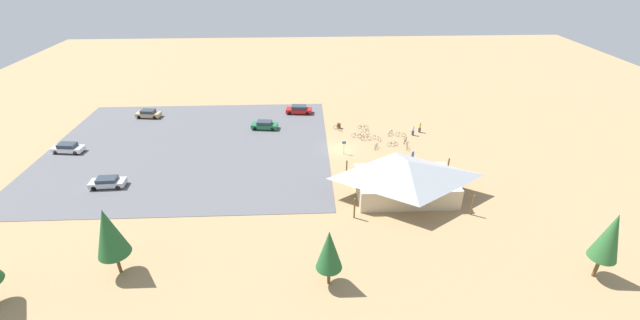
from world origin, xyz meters
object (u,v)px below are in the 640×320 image
Objects in this scene: pine_east at (610,237)px; car_green_aisle_side at (265,125)px; bike_pavilion at (406,177)px; car_silver_far_end at (108,182)px; trash_bin at (339,126)px; bicycle_green_yard_left at (376,146)px; pine_center at (329,250)px; car_tan_end_stall at (148,114)px; bicycle_blue_mid_cluster at (366,138)px; bicycle_black_front_row at (363,127)px; lot_sign at (344,146)px; bicycle_red_back_row at (357,136)px; bicycle_purple_by_bin at (405,140)px; pine_far_east at (109,232)px; bicycle_yellow_lone_west at (401,135)px; bicycle_silver_yard_center at (377,138)px; car_white_mid_lot at (68,148)px; bicycle_orange_near_porch at (337,128)px; car_red_near_entry at (299,109)px; visitor_at_bikes at (420,127)px; visitor_by_pavilion at (413,156)px; bicycle_white_trailside at (365,133)px; bicycle_black_edge_south at (393,144)px; bicycle_teal_yard_right at (390,133)px; visitor_crossing_yard at (413,130)px; bicycle_orange_lone_east at (407,146)px.

pine_east is 49.76m from car_green_aisle_side.
bike_pavilion is 38.49m from car_silver_far_end.
trash_bin is 9.33m from bicycle_green_yard_left.
pine_east reaches higher than pine_center.
car_tan_end_stall reaches higher than trash_bin.
car_green_aisle_side is at bearing -76.33° from pine_center.
pine_east is 35.77m from bicycle_blue_mid_cluster.
bicycle_black_front_row is at bearing 172.42° from trash_bin.
bicycle_red_back_row is (-2.61, -5.53, -1.05)m from lot_sign.
pine_far_east is at bearing 38.21° from bicycle_purple_by_bin.
bicycle_yellow_lone_west is at bearing -150.25° from lot_sign.
lot_sign is 6.20m from bicycle_red_back_row.
car_white_mid_lot reaches higher than bicycle_silver_yard_center.
car_red_near_entry is (6.52, -7.65, 0.40)m from bicycle_orange_near_porch.
visitor_at_bikes reaches higher than bicycle_orange_near_porch.
trash_bin is 34.56m from car_tan_end_stall.
pine_east is 4.98× the size of bicycle_green_yard_left.
trash_bin is at bearing -40.97° from bicycle_silver_yard_center.
bicycle_orange_near_porch is at bearing -152.25° from car_silver_far_end.
car_green_aisle_side is 2.63× the size of visitor_by_pavilion.
bicycle_silver_yard_center is 7.37m from bicycle_orange_near_porch.
car_green_aisle_side reaches higher than bicycle_orange_near_porch.
car_red_near_entry is at bearing -135.86° from car_silver_far_end.
bicycle_white_trailside is 0.91× the size of bicycle_black_edge_south.
trash_bin reaches higher than bicycle_teal_yard_right.
bicycle_white_trailside is at bearing -58.51° from visitor_by_pavilion.
bicycle_blue_mid_cluster is 5.93m from bicycle_orange_near_porch.
bicycle_blue_mid_cluster is 1.30× the size of bicycle_orange_near_porch.
bicycle_yellow_lone_west is 1.07× the size of bicycle_purple_by_bin.
pine_center is at bearing 76.95° from bicycle_black_front_row.
visitor_crossing_yard is (-24.60, 3.54, 0.17)m from car_green_aisle_side.
car_tan_end_stall is (39.15, -13.99, 0.41)m from bicycle_green_yard_left.
trash_bin is 0.78m from bicycle_orange_near_porch.
trash_bin is 12.66m from car_green_aisle_side.
visitor_by_pavilion is at bearing -120.44° from pine_center.
bicycle_black_edge_south is (-7.88, -2.30, -1.06)m from lot_sign.
pine_east reaches higher than bicycle_red_back_row.
trash_bin is 9.45m from lot_sign.
car_white_mid_lot reaches higher than bicycle_white_trailside.
car_tan_end_stall is (37.95, -11.05, 0.41)m from bicycle_blue_mid_cluster.
lot_sign is at bearing 29.75° from bicycle_yellow_lone_west.
bicycle_purple_by_bin is at bearing 152.87° from bicycle_orange_near_porch.
bicycle_teal_yard_right reaches higher than bicycle_green_yard_left.
bicycle_red_back_row is 7.84m from bicycle_purple_by_bin.
pine_far_east reaches higher than bicycle_silver_yard_center.
bike_pavilion is 18.27m from bicycle_white_trailside.
bicycle_teal_yard_right is at bearing -95.62° from bike_pavilion.
bicycle_orange_lone_east is 1.14× the size of bicycle_green_yard_left.
visitor_by_pavilion is at bearing 110.41° from bicycle_black_edge_south.
pine_east reaches higher than bicycle_orange_lone_east.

